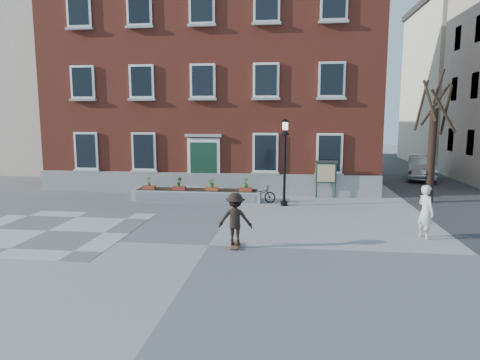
# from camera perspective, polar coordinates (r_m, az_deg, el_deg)

# --- Properties ---
(ground) EXTENTS (100.00, 100.00, 0.00)m
(ground) POSITION_cam_1_polar(r_m,az_deg,el_deg) (13.62, -4.18, -8.68)
(ground) COLOR gray
(ground) RESTS_ON ground
(checker_patch) EXTENTS (6.00, 6.00, 0.01)m
(checker_patch) POSITION_cam_1_polar(r_m,az_deg,el_deg) (16.69, -24.25, -6.19)
(checker_patch) COLOR #5F5F62
(checker_patch) RESTS_ON ground
(distant_building) EXTENTS (10.00, 12.00, 13.00)m
(distant_building) POSITION_cam_1_polar(r_m,az_deg,el_deg) (38.76, -25.60, 11.31)
(distant_building) COLOR beige
(distant_building) RESTS_ON ground
(bicycle) EXTENTS (1.63, 0.80, 0.82)m
(bicycle) POSITION_cam_1_polar(r_m,az_deg,el_deg) (20.21, 2.60, -1.83)
(bicycle) COLOR black
(bicycle) RESTS_ON ground
(parked_car) EXTENTS (2.75, 5.01, 1.56)m
(parked_car) POSITION_cam_1_polar(r_m,az_deg,el_deg) (29.95, 23.08, 1.57)
(parked_car) COLOR #B3B6B8
(parked_car) RESTS_ON ground
(bystander) EXTENTS (0.66, 0.77, 1.79)m
(bystander) POSITION_cam_1_polar(r_m,az_deg,el_deg) (15.43, 23.52, -3.90)
(bystander) COLOR silver
(bystander) RESTS_ON ground
(brick_building) EXTENTS (18.40, 10.85, 12.60)m
(brick_building) POSITION_cam_1_polar(r_m,az_deg,el_deg) (27.23, -2.75, 13.26)
(brick_building) COLOR #993B29
(brick_building) RESTS_ON ground
(planter_assembly) EXTENTS (6.20, 1.12, 1.15)m
(planter_assembly) POSITION_cam_1_polar(r_m,az_deg,el_deg) (20.79, -5.76, -1.86)
(planter_assembly) COLOR #B4B4AF
(planter_assembly) RESTS_ON ground
(bare_tree) EXTENTS (1.83, 1.83, 6.16)m
(bare_tree) POSITION_cam_1_polar(r_m,az_deg,el_deg) (21.79, 24.28, 4.49)
(bare_tree) COLOR black
(bare_tree) RESTS_ON ground
(lamp_post) EXTENTS (0.40, 0.40, 3.93)m
(lamp_post) POSITION_cam_1_polar(r_m,az_deg,el_deg) (19.26, 6.00, 4.02)
(lamp_post) COLOR black
(lamp_post) RESTS_ON ground
(notice_board) EXTENTS (1.10, 0.16, 1.87)m
(notice_board) POSITION_cam_1_polar(r_m,az_deg,el_deg) (21.53, 11.41, 0.95)
(notice_board) COLOR #183123
(notice_board) RESTS_ON ground
(skateboarder) EXTENTS (1.07, 0.78, 1.71)m
(skateboarder) POSITION_cam_1_polar(r_m,az_deg,el_deg) (13.19, -0.63, -5.24)
(skateboarder) COLOR brown
(skateboarder) RESTS_ON ground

